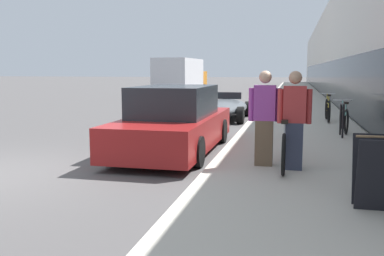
% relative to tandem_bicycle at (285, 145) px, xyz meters
% --- Properties ---
extents(sidewalk_slab, '(3.42, 70.00, 0.15)m').
position_rel_tandem_bicycle_xyz_m(sidewalk_slab, '(0.39, 19.72, -0.45)').
color(sidewalk_slab, '#BCB5A5').
rests_on(sidewalk_slab, ground).
extents(tandem_bicycle, '(0.52, 2.30, 0.87)m').
position_rel_tandem_bicycle_xyz_m(tandem_bicycle, '(0.00, 0.00, 0.00)').
color(tandem_bicycle, black).
rests_on(tandem_bicycle, sidewalk_slab).
extents(person_rider, '(0.57, 0.22, 1.67)m').
position_rel_tandem_bicycle_xyz_m(person_rider, '(0.15, -0.28, 0.47)').
color(person_rider, '#33384C').
rests_on(person_rider, sidewalk_slab).
extents(person_bystander, '(0.57, 0.22, 1.67)m').
position_rel_tandem_bicycle_xyz_m(person_bystander, '(-0.36, -0.08, 0.47)').
color(person_bystander, brown).
rests_on(person_bystander, sidewalk_slab).
extents(bike_rack_hoop, '(0.05, 0.60, 0.84)m').
position_rel_tandem_bicycle_xyz_m(bike_rack_hoop, '(1.35, 3.74, 0.14)').
color(bike_rack_hoop, black).
rests_on(bike_rack_hoop, sidewalk_slab).
extents(cruiser_bike_nearest, '(0.52, 1.79, 0.85)m').
position_rel_tandem_bicycle_xyz_m(cruiser_bike_nearest, '(1.50, 4.71, -0.01)').
color(cruiser_bike_nearest, black).
rests_on(cruiser_bike_nearest, sidewalk_slab).
extents(cruiser_bike_middle, '(0.52, 1.70, 0.90)m').
position_rel_tandem_bicycle_xyz_m(cruiser_bike_middle, '(1.26, 7.20, 0.01)').
color(cruiser_bike_middle, black).
rests_on(cruiser_bike_middle, sidewalk_slab).
extents(sandwich_board_sign, '(0.56, 0.56, 0.90)m').
position_rel_tandem_bicycle_xyz_m(sandwich_board_sign, '(1.16, -2.19, 0.08)').
color(sandwich_board_sign, black).
rests_on(sandwich_board_sign, sidewalk_slab).
extents(parked_sedan_curbside, '(1.88, 4.76, 1.48)m').
position_rel_tandem_bicycle_xyz_m(parked_sedan_curbside, '(-2.45, 1.55, 0.15)').
color(parked_sedan_curbside, maroon).
rests_on(parked_sedan_curbside, ground).
extents(vintage_roadster_curbside, '(1.77, 4.40, 0.99)m').
position_rel_tandem_bicycle_xyz_m(vintage_roadster_curbside, '(-2.39, 8.21, -0.09)').
color(vintage_roadster_curbside, '#4C5156').
rests_on(vintage_roadster_curbside, ground).
extents(moving_truck, '(2.22, 7.06, 2.58)m').
position_rel_tandem_bicycle_xyz_m(moving_truck, '(-7.16, 20.11, 0.79)').
color(moving_truck, orange).
rests_on(moving_truck, ground).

